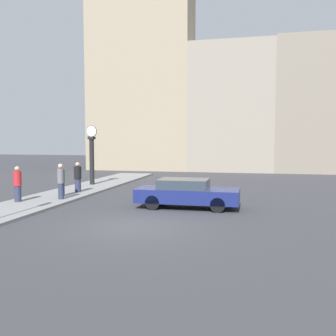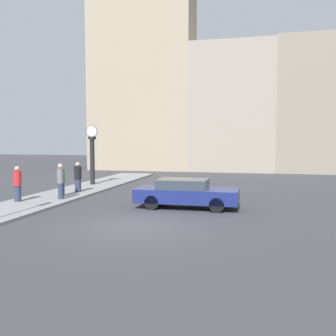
{
  "view_description": "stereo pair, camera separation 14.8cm",
  "coord_description": "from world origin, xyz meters",
  "px_view_note": "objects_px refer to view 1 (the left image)",
  "views": [
    {
      "loc": [
        4.08,
        -12.66,
        3.09
      ],
      "look_at": [
        -0.77,
        8.55,
        1.49
      ],
      "focal_mm": 40.0,
      "sensor_mm": 36.0,
      "label": 1
    },
    {
      "loc": [
        4.23,
        -12.63,
        3.09
      ],
      "look_at": [
        -0.77,
        8.55,
        1.49
      ],
      "focal_mm": 40.0,
      "sensor_mm": 36.0,
      "label": 2
    }
  ],
  "objects_px": {
    "pedestrian_grey_jacket": "(61,181)",
    "pedestrian_green_hoodie": "(61,181)",
    "pedestrian_black_jacket": "(78,177)",
    "sedan_car": "(187,193)",
    "pedestrian_red_top": "(18,184)",
    "street_clock": "(92,156)"
  },
  "relations": [
    {
      "from": "pedestrian_red_top",
      "to": "pedestrian_black_jacket",
      "type": "xyz_separation_m",
      "value": [
        1.27,
        3.84,
        -0.01
      ]
    },
    {
      "from": "sedan_car",
      "to": "pedestrian_black_jacket",
      "type": "height_order",
      "value": "pedestrian_black_jacket"
    },
    {
      "from": "sedan_car",
      "to": "pedestrian_black_jacket",
      "type": "bearing_deg",
      "value": 156.35
    },
    {
      "from": "street_clock",
      "to": "pedestrian_green_hoodie",
      "type": "height_order",
      "value": "street_clock"
    },
    {
      "from": "street_clock",
      "to": "pedestrian_grey_jacket",
      "type": "height_order",
      "value": "street_clock"
    },
    {
      "from": "street_clock",
      "to": "pedestrian_red_top",
      "type": "distance_m",
      "value": 7.59
    },
    {
      "from": "street_clock",
      "to": "pedestrian_green_hoodie",
      "type": "xyz_separation_m",
      "value": [
        0.71,
        -5.45,
        -1.12
      ]
    },
    {
      "from": "pedestrian_grey_jacket",
      "to": "pedestrian_green_hoodie",
      "type": "bearing_deg",
      "value": 117.2
    },
    {
      "from": "sedan_car",
      "to": "pedestrian_grey_jacket",
      "type": "relative_size",
      "value": 2.59
    },
    {
      "from": "pedestrian_red_top",
      "to": "sedan_car",
      "type": "bearing_deg",
      "value": 5.57
    },
    {
      "from": "sedan_car",
      "to": "pedestrian_green_hoodie",
      "type": "height_order",
      "value": "pedestrian_green_hoodie"
    },
    {
      "from": "pedestrian_grey_jacket",
      "to": "street_clock",
      "type": "bearing_deg",
      "value": 100.25
    },
    {
      "from": "sedan_car",
      "to": "pedestrian_grey_jacket",
      "type": "bearing_deg",
      "value": 176.44
    },
    {
      "from": "street_clock",
      "to": "pedestrian_red_top",
      "type": "bearing_deg",
      "value": -93.85
    },
    {
      "from": "street_clock",
      "to": "sedan_car",
      "type": "bearing_deg",
      "value": -40.98
    },
    {
      "from": "pedestrian_grey_jacket",
      "to": "pedestrian_green_hoodie",
      "type": "relative_size",
      "value": 1.09
    },
    {
      "from": "pedestrian_black_jacket",
      "to": "sedan_car",
      "type": "bearing_deg",
      "value": -23.65
    },
    {
      "from": "sedan_car",
      "to": "pedestrian_green_hoodie",
      "type": "distance_m",
      "value": 7.11
    },
    {
      "from": "pedestrian_green_hoodie",
      "to": "pedestrian_red_top",
      "type": "bearing_deg",
      "value": -120.66
    },
    {
      "from": "street_clock",
      "to": "pedestrian_green_hoodie",
      "type": "relative_size",
      "value": 2.4
    },
    {
      "from": "pedestrian_green_hoodie",
      "to": "pedestrian_black_jacket",
      "type": "xyz_separation_m",
      "value": [
        0.06,
        1.79,
        0.03
      ]
    },
    {
      "from": "street_clock",
      "to": "pedestrian_green_hoodie",
      "type": "bearing_deg",
      "value": -82.6
    }
  ]
}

